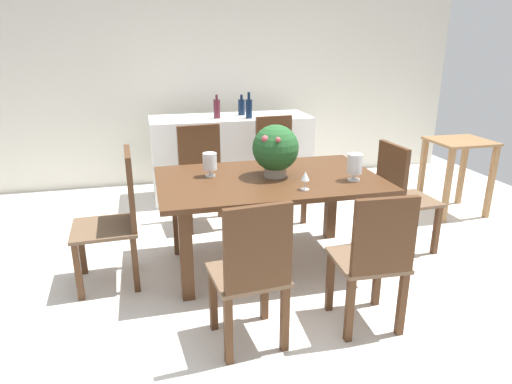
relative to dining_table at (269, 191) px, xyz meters
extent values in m
plane|color=silver|center=(0.00, -0.09, -0.63)|extent=(7.04, 7.04, 0.00)
cube|color=beige|center=(0.00, 2.51, 0.67)|extent=(6.40, 0.10, 2.60)
cube|color=#4C2D19|center=(0.00, 0.00, 0.09)|extent=(1.72, 1.07, 0.04)
cube|color=#4C2D19|center=(-0.70, -0.37, -0.28)|extent=(0.09, 0.09, 0.70)
cube|color=#4C2D19|center=(0.70, -0.37, -0.28)|extent=(0.09, 0.09, 0.70)
cube|color=#4C2D19|center=(-0.70, 0.37, -0.28)|extent=(0.09, 0.09, 0.70)
cube|color=#4C2D19|center=(0.70, 0.37, -0.28)|extent=(0.09, 0.09, 0.70)
cube|color=#4C2D19|center=(-0.23, -0.74, -0.42)|extent=(0.05, 0.05, 0.43)
cube|color=#4C2D19|center=(-0.57, -0.78, -0.42)|extent=(0.05, 0.05, 0.43)
cube|color=#4C2D19|center=(-0.20, -1.08, -0.42)|extent=(0.05, 0.05, 0.43)
cube|color=#4C2D19|center=(-0.54, -1.12, -0.42)|extent=(0.05, 0.05, 0.43)
cube|color=brown|center=(-0.39, -0.93, -0.19)|extent=(0.45, 0.45, 0.03)
cube|color=#4C2D19|center=(-0.37, -1.12, 0.07)|extent=(0.39, 0.08, 0.49)
cube|color=#4C2D19|center=(1.44, -0.17, -0.42)|extent=(0.05, 0.05, 0.43)
cube|color=#4C2D19|center=(1.42, 0.19, -0.42)|extent=(0.05, 0.05, 0.43)
cube|color=#4C2D19|center=(1.09, -0.19, -0.42)|extent=(0.05, 0.05, 0.43)
cube|color=#4C2D19|center=(1.07, 0.17, -0.42)|extent=(0.05, 0.05, 0.43)
cube|color=brown|center=(1.25, 0.00, -0.19)|extent=(0.45, 0.46, 0.03)
cube|color=#4C2D19|center=(1.06, -0.01, 0.07)|extent=(0.06, 0.40, 0.49)
cube|color=#4C2D19|center=(0.57, -0.77, -0.42)|extent=(0.05, 0.05, 0.43)
cube|color=#4C2D19|center=(0.22, -0.75, -0.42)|extent=(0.05, 0.05, 0.43)
cube|color=#4C2D19|center=(0.55, -1.11, -0.42)|extent=(0.05, 0.05, 0.43)
cube|color=#4C2D19|center=(0.21, -1.09, -0.42)|extent=(0.05, 0.05, 0.43)
cube|color=brown|center=(0.39, -0.93, -0.19)|extent=(0.44, 0.44, 0.03)
cube|color=#4C2D19|center=(0.38, -1.12, 0.06)|extent=(0.38, 0.06, 0.47)
cube|color=#4C2D19|center=(-0.56, 0.74, -0.42)|extent=(0.05, 0.05, 0.43)
cube|color=#4C2D19|center=(-0.18, 0.78, -0.42)|extent=(0.05, 0.05, 0.43)
cube|color=#4C2D19|center=(-0.59, 1.08, -0.42)|extent=(0.05, 0.05, 0.43)
cube|color=#4C2D19|center=(-0.21, 1.12, -0.42)|extent=(0.05, 0.05, 0.43)
cube|color=brown|center=(-0.39, 0.93, -0.19)|extent=(0.49, 0.46, 0.03)
cube|color=#4C2D19|center=(-0.40, 1.12, 0.08)|extent=(0.42, 0.08, 0.51)
cube|color=#4C2D19|center=(0.23, 0.72, -0.42)|extent=(0.05, 0.05, 0.43)
cube|color=#4C2D19|center=(0.57, 0.74, -0.42)|extent=(0.05, 0.05, 0.43)
cube|color=#4C2D19|center=(0.20, 1.12, -0.42)|extent=(0.05, 0.05, 0.43)
cube|color=#4C2D19|center=(0.54, 1.14, -0.42)|extent=(0.05, 0.05, 0.43)
cube|color=brown|center=(0.39, 0.93, -0.19)|extent=(0.45, 0.51, 0.03)
cube|color=#4C2D19|center=(0.37, 1.15, 0.11)|extent=(0.38, 0.07, 0.56)
cube|color=#4C2D19|center=(-1.46, 0.19, -0.42)|extent=(0.05, 0.05, 0.43)
cube|color=#4C2D19|center=(-1.44, -0.20, -0.42)|extent=(0.05, 0.05, 0.43)
cube|color=#4C2D19|center=(-1.07, 0.20, -0.42)|extent=(0.05, 0.05, 0.43)
cube|color=#4C2D19|center=(-1.05, -0.19, -0.42)|extent=(0.05, 0.05, 0.43)
cube|color=brown|center=(-1.25, 0.00, -0.19)|extent=(0.48, 0.49, 0.03)
cube|color=#4C2D19|center=(-1.04, 0.01, 0.10)|extent=(0.06, 0.43, 0.55)
cylinder|color=gray|center=(0.06, 0.03, 0.15)|extent=(0.18, 0.18, 0.09)
sphere|color=#235628|center=(0.06, 0.03, 0.33)|extent=(0.36, 0.36, 0.36)
sphere|color=#C64C56|center=(-0.05, 0.02, 0.37)|extent=(0.06, 0.06, 0.06)
sphere|color=#C64C56|center=(-0.05, -0.06, 0.43)|extent=(0.05, 0.05, 0.05)
sphere|color=#C64C56|center=(0.03, -0.13, 0.43)|extent=(0.04, 0.04, 0.04)
cylinder|color=silver|center=(0.61, -0.22, 0.11)|extent=(0.09, 0.09, 0.01)
cylinder|color=silver|center=(0.61, -0.22, 0.14)|extent=(0.02, 0.02, 0.04)
cylinder|color=silver|center=(0.61, -0.22, 0.24)|extent=(0.11, 0.11, 0.15)
cylinder|color=silver|center=(-0.44, 0.14, 0.11)|extent=(0.08, 0.08, 0.01)
cylinder|color=silver|center=(-0.44, 0.14, 0.14)|extent=(0.02, 0.02, 0.05)
cylinder|color=silver|center=(-0.44, 0.14, 0.23)|extent=(0.11, 0.11, 0.13)
cylinder|color=silver|center=(0.17, -0.35, 0.11)|extent=(0.06, 0.06, 0.00)
cylinder|color=silver|center=(0.17, -0.35, 0.15)|extent=(0.01, 0.01, 0.07)
cone|color=silver|center=(0.17, -0.35, 0.21)|extent=(0.06, 0.06, 0.07)
cube|color=white|center=(0.04, 1.79, -0.17)|extent=(1.80, 0.64, 0.93)
cylinder|color=#0F1E38|center=(0.19, 1.87, 0.38)|extent=(0.08, 0.08, 0.18)
cylinder|color=#0F1E38|center=(0.19, 1.87, 0.50)|extent=(0.03, 0.03, 0.05)
cylinder|color=#0F1E38|center=(0.22, 1.63, 0.40)|extent=(0.07, 0.07, 0.21)
cylinder|color=#0F1E38|center=(0.22, 1.63, 0.54)|extent=(0.03, 0.03, 0.08)
cylinder|color=#511E28|center=(-0.12, 1.72, 0.40)|extent=(0.08, 0.08, 0.20)
cylinder|color=#511E28|center=(-0.12, 1.72, 0.52)|extent=(0.03, 0.03, 0.05)
cube|color=olive|center=(2.21, 0.65, 0.14)|extent=(0.59, 0.52, 0.02)
cube|color=olive|center=(1.96, 0.43, -0.25)|extent=(0.05, 0.05, 0.76)
cube|color=olive|center=(2.46, 0.43, -0.25)|extent=(0.05, 0.05, 0.76)
cube|color=olive|center=(1.96, 0.87, -0.25)|extent=(0.05, 0.05, 0.76)
cube|color=olive|center=(2.46, 0.87, -0.25)|extent=(0.05, 0.05, 0.76)
camera|label=1|loc=(-0.91, -3.24, 1.14)|focal=31.73mm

